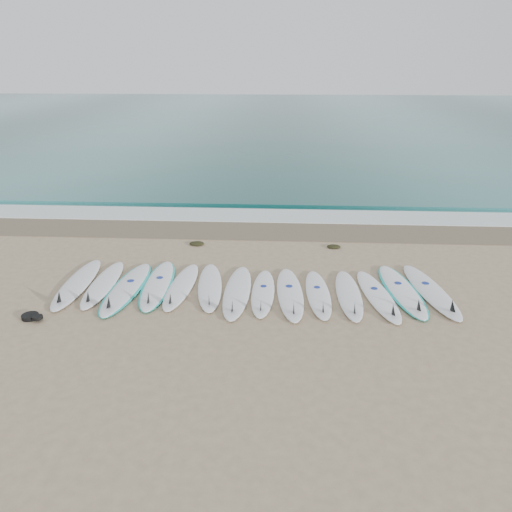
# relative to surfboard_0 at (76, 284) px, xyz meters

# --- Properties ---
(ground) EXTENTS (120.00, 120.00, 0.00)m
(ground) POSITION_rel_surfboard_0_xyz_m (3.85, -0.04, -0.06)
(ground) COLOR #9E8666
(ocean) EXTENTS (120.00, 55.00, 0.03)m
(ocean) POSITION_rel_surfboard_0_xyz_m (3.85, 32.46, -0.05)
(ocean) COLOR #215E5E
(ocean) RESTS_ON ground
(wet_sand_band) EXTENTS (120.00, 1.80, 0.01)m
(wet_sand_band) POSITION_rel_surfboard_0_xyz_m (3.85, 4.06, -0.05)
(wet_sand_band) COLOR brown
(wet_sand_band) RESTS_ON ground
(foam_band) EXTENTS (120.00, 1.40, 0.04)m
(foam_band) POSITION_rel_surfboard_0_xyz_m (3.85, 5.46, -0.04)
(foam_band) COLOR silver
(foam_band) RESTS_ON ground
(wave_crest) EXTENTS (120.00, 1.00, 0.10)m
(wave_crest) POSITION_rel_surfboard_0_xyz_m (3.85, 6.96, -0.01)
(wave_crest) COLOR #215E5E
(wave_crest) RESTS_ON ground
(surfboard_0) EXTENTS (0.65, 2.74, 0.35)m
(surfboard_0) POSITION_rel_surfboard_0_xyz_m (0.00, 0.00, 0.00)
(surfboard_0) COLOR silver
(surfboard_0) RESTS_ON ground
(surfboard_1) EXTENTS (0.57, 2.53, 0.32)m
(surfboard_1) POSITION_rel_surfboard_0_xyz_m (0.58, 0.02, -0.00)
(surfboard_1) COLOR white
(surfboard_1) RESTS_ON ground
(surfboard_2) EXTENTS (0.79, 2.79, 0.35)m
(surfboard_2) POSITION_rel_surfboard_0_xyz_m (1.16, -0.14, -0.01)
(surfboard_2) COLOR white
(surfboard_2) RESTS_ON ground
(surfboard_3) EXTENTS (0.78, 2.68, 0.34)m
(surfboard_3) POSITION_rel_surfboard_0_xyz_m (1.79, 0.09, -0.01)
(surfboard_3) COLOR white
(surfboard_3) RESTS_ON ground
(surfboard_4) EXTENTS (0.64, 2.48, 0.31)m
(surfboard_4) POSITION_rel_surfboard_0_xyz_m (2.33, 0.01, -0.01)
(surfboard_4) COLOR white
(surfboard_4) RESTS_ON ground
(surfboard_5) EXTENTS (0.83, 2.54, 0.32)m
(surfboard_5) POSITION_rel_surfboard_0_xyz_m (2.96, 0.03, -0.00)
(surfboard_5) COLOR white
(surfboard_5) RESTS_ON ground
(surfboard_6) EXTENTS (0.58, 2.68, 0.34)m
(surfboard_6) POSITION_rel_surfboard_0_xyz_m (3.58, -0.20, -0.00)
(surfboard_6) COLOR white
(surfboard_6) RESTS_ON ground
(surfboard_7) EXTENTS (0.50, 2.34, 0.30)m
(surfboard_7) POSITION_rel_surfboard_0_xyz_m (4.13, -0.20, -0.01)
(surfboard_7) COLOR white
(surfboard_7) RESTS_ON ground
(surfboard_8) EXTENTS (0.72, 2.64, 0.33)m
(surfboard_8) POSITION_rel_surfboard_0_xyz_m (4.71, -0.22, -0.00)
(surfboard_8) COLOR white
(surfboard_8) RESTS_ON ground
(surfboard_9) EXTENTS (0.61, 2.41, 0.31)m
(surfboard_9) POSITION_rel_surfboard_0_xyz_m (5.31, -0.20, -0.01)
(surfboard_9) COLOR white
(surfboard_9) RESTS_ON ground
(surfboard_10) EXTENTS (0.52, 2.46, 0.31)m
(surfboard_10) POSITION_rel_surfboard_0_xyz_m (5.95, -0.20, -0.01)
(surfboard_10) COLOR white
(surfboard_10) RESTS_ON ground
(surfboard_11) EXTENTS (0.88, 2.59, 0.33)m
(surfboard_11) POSITION_rel_surfboard_0_xyz_m (6.56, -0.22, -0.00)
(surfboard_11) COLOR white
(surfboard_11) RESTS_ON ground
(surfboard_12) EXTENTS (0.95, 2.78, 0.35)m
(surfboard_12) POSITION_rel_surfboard_0_xyz_m (7.12, 0.09, -0.01)
(surfboard_12) COLOR white
(surfboard_12) RESTS_ON ground
(surfboard_13) EXTENTS (0.97, 2.85, 0.36)m
(surfboard_13) POSITION_rel_surfboard_0_xyz_m (7.73, 0.07, 0.00)
(surfboard_13) COLOR silver
(surfboard_13) RESTS_ON ground
(seaweed_near) EXTENTS (0.40, 0.31, 0.08)m
(seaweed_near) POSITION_rel_surfboard_0_xyz_m (2.22, 2.77, -0.02)
(seaweed_near) COLOR black
(seaweed_near) RESTS_ON ground
(seaweed_far) EXTENTS (0.36, 0.28, 0.07)m
(seaweed_far) POSITION_rel_surfboard_0_xyz_m (5.89, 2.75, -0.03)
(seaweed_far) COLOR black
(seaweed_far) RESTS_ON ground
(leash_coil) EXTENTS (0.46, 0.36, 0.11)m
(leash_coil) POSITION_rel_surfboard_0_xyz_m (-0.29, -1.48, -0.01)
(leash_coil) COLOR black
(leash_coil) RESTS_ON ground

